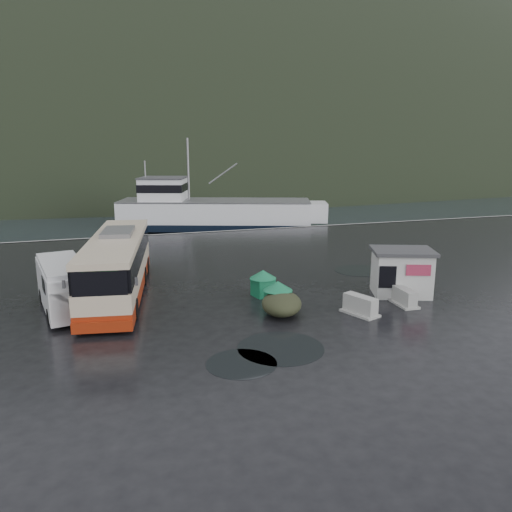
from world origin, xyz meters
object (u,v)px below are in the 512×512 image
object	(u,v)px
dome_tent	(281,314)
jersey_barrier_c	(404,305)
white_van	(66,310)
waste_bin_left	(277,310)
fishing_trawler	(215,217)
ticket_kiosk	(400,294)
jersey_barrier_b	(393,289)
waste_bin_right	(263,296)
jersey_barrier_a	(360,314)
coach_bus	(119,295)

from	to	relation	value
dome_tent	jersey_barrier_c	xyz separation A→B (m)	(6.26, -0.54, 0.00)
white_van	waste_bin_left	bearing A→B (deg)	-27.79
fishing_trawler	dome_tent	bearing A→B (deg)	-78.33
dome_tent	jersey_barrier_c	bearing A→B (deg)	-4.97
ticket_kiosk	jersey_barrier_b	world-z (taller)	ticket_kiosk
waste_bin_left	fishing_trawler	size ratio (longest dim) A/B	0.06
waste_bin_left	jersey_barrier_b	distance (m)	7.35
waste_bin_right	jersey_barrier_a	bearing A→B (deg)	-49.41
waste_bin_left	ticket_kiosk	bearing A→B (deg)	3.34
ticket_kiosk	jersey_barrier_b	xyz separation A→B (m)	(0.17, 0.94, 0.00)
white_van	coach_bus	bearing A→B (deg)	23.83
waste_bin_left	fishing_trawler	xyz separation A→B (m)	(3.88, 30.61, 0.00)
fishing_trawler	white_van	bearing A→B (deg)	-97.45
jersey_barrier_a	fishing_trawler	world-z (taller)	fishing_trawler
dome_tent	waste_bin_left	bearing A→B (deg)	88.06
jersey_barrier_c	fishing_trawler	world-z (taller)	fishing_trawler
white_van	jersey_barrier_b	size ratio (longest dim) A/B	3.31
ticket_kiosk	jersey_barrier_c	distance (m)	1.77
waste_bin_left	jersey_barrier_a	world-z (taller)	waste_bin_left
fishing_trawler	jersey_barrier_c	bearing A→B (deg)	-66.96
waste_bin_right	jersey_barrier_b	distance (m)	7.26
white_van	jersey_barrier_c	xyz separation A→B (m)	(15.96, -4.17, 0.00)
jersey_barrier_c	fishing_trawler	xyz separation A→B (m)	(-2.36, 31.77, 0.00)
ticket_kiosk	jersey_barrier_c	world-z (taller)	ticket_kiosk
white_van	waste_bin_left	size ratio (longest dim) A/B	4.00
jersey_barrier_b	jersey_barrier_c	size ratio (longest dim) A/B	1.05
white_van	ticket_kiosk	bearing A→B (deg)	-19.41
fishing_trawler	coach_bus	bearing A→B (deg)	-94.33
jersey_barrier_a	jersey_barrier_c	size ratio (longest dim) A/B	1.08
jersey_barrier_a	coach_bus	bearing A→B (deg)	148.60
coach_bus	ticket_kiosk	bearing A→B (deg)	-8.16
dome_tent	ticket_kiosk	size ratio (longest dim) A/B	0.84
coach_bus	jersey_barrier_c	distance (m)	14.65
dome_tent	coach_bus	bearing A→B (deg)	142.93
waste_bin_right	ticket_kiosk	bearing A→B (deg)	-15.19
coach_bus	jersey_barrier_c	world-z (taller)	coach_bus
waste_bin_right	jersey_barrier_a	size ratio (longest dim) A/B	0.78
ticket_kiosk	jersey_barrier_c	size ratio (longest dim) A/B	1.88
jersey_barrier_b	waste_bin_right	bearing A→B (deg)	172.32
white_van	ticket_kiosk	size ratio (longest dim) A/B	1.84
jersey_barrier_b	dome_tent	bearing A→B (deg)	-164.82
dome_tent	jersey_barrier_a	distance (m)	3.67
coach_bus	dome_tent	distance (m)	8.93
ticket_kiosk	jersey_barrier_b	size ratio (longest dim) A/B	1.80
jersey_barrier_a	dome_tent	bearing A→B (deg)	162.51
jersey_barrier_c	ticket_kiosk	bearing A→B (deg)	62.89
waste_bin_left	jersey_barrier_c	world-z (taller)	waste_bin_left
white_van	waste_bin_right	size ratio (longest dim) A/B	4.10
fishing_trawler	waste_bin_right	bearing A→B (deg)	-78.98
waste_bin_left	jersey_barrier_c	xyz separation A→B (m)	(6.24, -1.16, 0.00)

